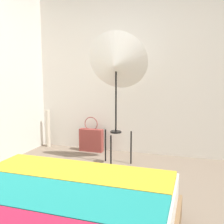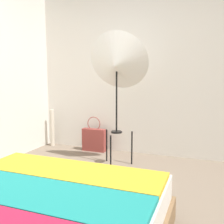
# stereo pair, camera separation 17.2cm
# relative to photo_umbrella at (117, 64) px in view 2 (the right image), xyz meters

# --- Properties ---
(ground_plane) EXTENTS (14.00, 14.00, 0.00)m
(ground_plane) POSITION_rel_photo_umbrella_xyz_m (0.24, -1.41, -1.36)
(ground_plane) COLOR #756656
(wall_back) EXTENTS (8.00, 0.05, 2.60)m
(wall_back) POSITION_rel_photo_umbrella_xyz_m (0.24, 0.69, -0.06)
(wall_back) COLOR silver
(wall_back) RESTS_ON ground_plane
(photo_umbrella) EXTENTS (0.81, 0.51, 1.77)m
(photo_umbrella) POSITION_rel_photo_umbrella_xyz_m (0.00, 0.00, 0.00)
(photo_umbrella) COLOR black
(photo_umbrella) RESTS_ON ground_plane
(tote_bag) EXTENTS (0.38, 0.11, 0.56)m
(tote_bag) POSITION_rel_photo_umbrella_xyz_m (-0.57, 0.50, -1.17)
(tote_bag) COLOR brown
(tote_bag) RESTS_ON ground_plane
(paper_roll) EXTENTS (0.07, 0.07, 0.63)m
(paper_roll) POSITION_rel_photo_umbrella_xyz_m (-1.37, 0.53, -1.04)
(paper_roll) COLOR beige
(paper_roll) RESTS_ON ground_plane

